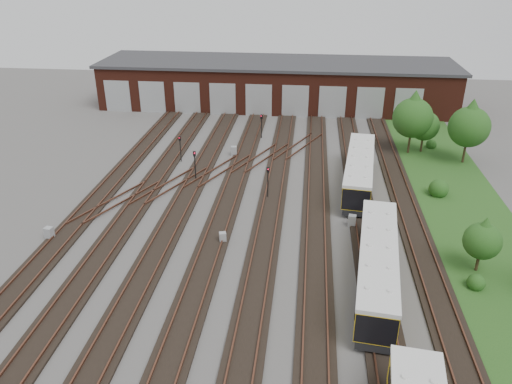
# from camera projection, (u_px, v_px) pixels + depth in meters

# --- Properties ---
(ground) EXTENTS (120.00, 120.00, 0.00)m
(ground) POSITION_uv_depth(u_px,v_px,m) (238.00, 246.00, 38.65)
(ground) COLOR #484643
(ground) RESTS_ON ground
(track_network) EXTENTS (30.40, 70.00, 0.33)m
(track_network) POSITION_uv_depth(u_px,v_px,m) (237.00, 241.00, 39.15)
(track_network) COLOR black
(track_network) RESTS_ON ground
(maintenance_shed) EXTENTS (51.00, 12.50, 6.35)m
(maintenance_shed) POSITION_uv_depth(u_px,v_px,m) (276.00, 83.00, 73.02)
(maintenance_shed) COLOR #4B1D12
(maintenance_shed) RESTS_ON ground
(grass_verge) EXTENTS (8.00, 55.00, 0.05)m
(grass_verge) POSITION_uv_depth(u_px,v_px,m) (458.00, 200.00, 45.70)
(grass_verge) COLOR #1C4617
(grass_verge) RESTS_ON ground
(metro_train) EXTENTS (3.99, 45.77, 2.81)m
(metro_train) POSITION_uv_depth(u_px,v_px,m) (377.00, 264.00, 33.30)
(metro_train) COLOR black
(metro_train) RESTS_ON ground
(signal_mast_0) EXTENTS (0.30, 0.29, 3.06)m
(signal_mast_0) POSITION_uv_depth(u_px,v_px,m) (195.00, 162.00, 49.00)
(signal_mast_0) COLOR black
(signal_mast_0) RESTS_ON ground
(signal_mast_1) EXTENTS (0.26, 0.25, 2.88)m
(signal_mast_1) POSITION_uv_depth(u_px,v_px,m) (180.00, 146.00, 53.41)
(signal_mast_1) COLOR black
(signal_mast_1) RESTS_ON ground
(signal_mast_2) EXTENTS (0.30, 0.28, 2.96)m
(signal_mast_2) POSITION_uv_depth(u_px,v_px,m) (261.00, 123.00, 60.19)
(signal_mast_2) COLOR black
(signal_mast_2) RESTS_ON ground
(signal_mast_3) EXTENTS (0.26, 0.24, 3.11)m
(signal_mast_3) POSITION_uv_depth(u_px,v_px,m) (268.00, 179.00, 45.26)
(signal_mast_3) COLOR black
(signal_mast_3) RESTS_ON ground
(relay_cabinet_0) EXTENTS (0.71, 0.63, 1.04)m
(relay_cabinet_0) POSITION_uv_depth(u_px,v_px,m) (49.00, 233.00, 39.40)
(relay_cabinet_0) COLOR #939598
(relay_cabinet_0) RESTS_ON ground
(relay_cabinet_1) EXTENTS (0.71, 0.63, 1.04)m
(relay_cabinet_1) POSITION_uv_depth(u_px,v_px,m) (234.00, 151.00, 55.64)
(relay_cabinet_1) COLOR #939598
(relay_cabinet_1) RESTS_ON ground
(relay_cabinet_2) EXTENTS (0.63, 0.57, 0.88)m
(relay_cabinet_2) POSITION_uv_depth(u_px,v_px,m) (223.00, 238.00, 38.97)
(relay_cabinet_2) COLOR #939598
(relay_cabinet_2) RESTS_ON ground
(relay_cabinet_3) EXTENTS (0.56, 0.47, 0.90)m
(relay_cabinet_3) POSITION_uv_depth(u_px,v_px,m) (351.00, 169.00, 51.11)
(relay_cabinet_3) COLOR #939598
(relay_cabinet_3) RESTS_ON ground
(relay_cabinet_4) EXTENTS (0.69, 0.60, 1.03)m
(relay_cabinet_4) POSITION_uv_depth(u_px,v_px,m) (352.00, 221.00, 41.22)
(relay_cabinet_4) COLOR #939598
(relay_cabinet_4) RESTS_ON ground
(tree_0) EXTENTS (4.37, 4.37, 7.24)m
(tree_0) POSITION_uv_depth(u_px,v_px,m) (413.00, 113.00, 54.48)
(tree_0) COLOR #372B19
(tree_0) RESTS_ON ground
(tree_1) EXTENTS (3.28, 3.28, 5.44)m
(tree_1) POSITION_uv_depth(u_px,v_px,m) (425.00, 122.00, 55.33)
(tree_1) COLOR #372B19
(tree_1) RESTS_ON ground
(tree_2) EXTENTS (4.27, 4.27, 7.07)m
(tree_2) POSITION_uv_depth(u_px,v_px,m) (470.00, 122.00, 51.97)
(tree_2) COLOR #372B19
(tree_2) RESTS_ON ground
(tree_3) EXTENTS (2.62, 2.62, 4.35)m
(tree_3) POSITION_uv_depth(u_px,v_px,m) (483.00, 237.00, 34.50)
(tree_3) COLOR #372B19
(tree_3) RESTS_ON ground
(bush_0) EXTENTS (1.21, 1.21, 1.21)m
(bush_0) POSITION_uv_depth(u_px,v_px,m) (476.00, 280.00, 33.61)
(bush_0) COLOR #1D4313
(bush_0) RESTS_ON ground
(bush_1) EXTENTS (1.81, 1.81, 1.81)m
(bush_1) POSITION_uv_depth(u_px,v_px,m) (439.00, 186.00, 46.33)
(bush_1) COLOR #1D4313
(bush_1) RESTS_ON ground
(bush_2) EXTENTS (1.20, 1.20, 1.20)m
(bush_2) POSITION_uv_depth(u_px,v_px,m) (431.00, 143.00, 57.69)
(bush_2) COLOR #1D4313
(bush_2) RESTS_ON ground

